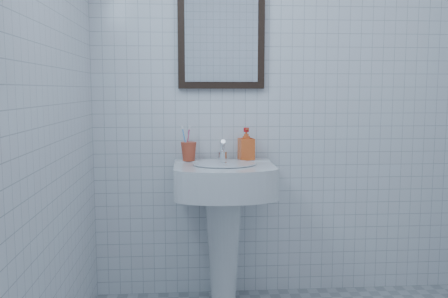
{
  "coord_description": "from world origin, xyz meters",
  "views": [
    {
      "loc": [
        -0.55,
        -1.74,
        1.23
      ],
      "look_at": [
        -0.36,
        0.86,
        0.92
      ],
      "focal_mm": 40.0,
      "sensor_mm": 36.0,
      "label": 1
    }
  ],
  "objects": [
    {
      "name": "washbasin",
      "position": [
        -0.35,
        0.99,
        0.56
      ],
      "size": [
        0.54,
        0.4,
        0.84
      ],
      "color": "silver",
      "rests_on": "ground"
    },
    {
      "name": "wall_mirror",
      "position": [
        -0.35,
        1.18,
        1.55
      ],
      "size": [
        0.5,
        0.04,
        0.62
      ],
      "color": "black",
      "rests_on": "wall_back"
    },
    {
      "name": "toothbrush_cup",
      "position": [
        -0.54,
        1.09,
        0.88
      ],
      "size": [
        0.09,
        0.09,
        0.11
      ],
      "primitive_type": null,
      "rotation": [
        0.0,
        0.0,
        -0.05
      ],
      "color": "#B64228",
      "rests_on": "washbasin"
    },
    {
      "name": "wall_left",
      "position": [
        -1.1,
        0.0,
        1.25
      ],
      "size": [
        0.02,
        2.4,
        2.5
      ],
      "primitive_type": "cube",
      "color": "silver",
      "rests_on": "ground"
    },
    {
      "name": "faucet",
      "position": [
        -0.35,
        1.08,
        0.88
      ],
      "size": [
        0.05,
        0.11,
        0.13
      ],
      "color": "silver",
      "rests_on": "washbasin"
    },
    {
      "name": "wall_back",
      "position": [
        0.0,
        1.2,
        1.25
      ],
      "size": [
        2.2,
        0.02,
        2.5
      ],
      "primitive_type": "cube",
      "color": "silver",
      "rests_on": "ground"
    },
    {
      "name": "soap_dispenser",
      "position": [
        -0.21,
        1.1,
        0.92
      ],
      "size": [
        0.1,
        0.1,
        0.18
      ],
      "primitive_type": "imported",
      "rotation": [
        0.0,
        0.0,
        0.17
      ],
      "color": "#DA5515",
      "rests_on": "washbasin"
    }
  ]
}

